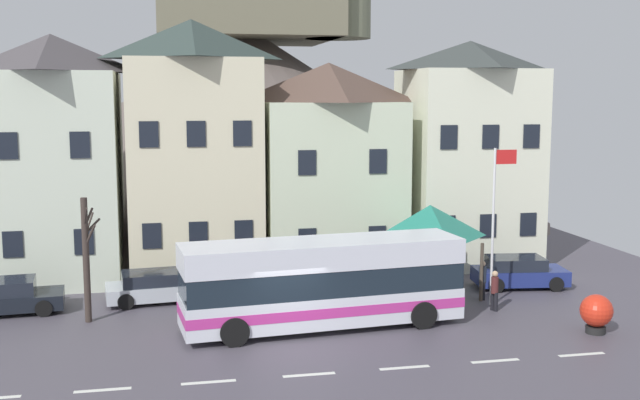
{
  "coord_description": "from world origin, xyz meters",
  "views": [
    {
      "loc": [
        -4.21,
        -24.26,
        8.37
      ],
      "look_at": [
        1.9,
        5.25,
        4.24
      ],
      "focal_mm": 43.48,
      "sensor_mm": 36.0,
      "label": 1
    }
  ],
  "objects": [
    {
      "name": "flagpole",
      "position": [
        8.65,
        3.78,
        3.69
      ],
      "size": [
        0.95,
        0.1,
        6.29
      ],
      "color": "silver",
      "rests_on": "ground_plane"
    },
    {
      "name": "pedestrian_02",
      "position": [
        8.38,
        3.04,
        0.84
      ],
      "size": [
        0.28,
        0.35,
        1.58
      ],
      "color": "black",
      "rests_on": "ground_plane"
    },
    {
      "name": "parked_car_01",
      "position": [
        -10.21,
        6.52,
        0.65
      ],
      "size": [
        4.34,
        2.27,
        1.32
      ],
      "rotation": [
        0.0,
        0.0,
        0.08
      ],
      "color": "black",
      "rests_on": "ground_plane"
    },
    {
      "name": "parked_car_00",
      "position": [
        10.98,
        6.3,
        0.66
      ],
      "size": [
        4.13,
        2.35,
        1.34
      ],
      "rotation": [
        0.0,
        0.0,
        -0.13
      ],
      "color": "navy",
      "rests_on": "ground_plane"
    },
    {
      "name": "bus_shelter",
      "position": [
        6.8,
        6.13,
        3.07
      ],
      "size": [
        3.6,
        3.6,
        3.78
      ],
      "color": "#473D33",
      "rests_on": "ground_plane"
    },
    {
      "name": "townhouse_02",
      "position": [
        -2.69,
        11.59,
        5.85
      ],
      "size": [
        5.88,
        5.25,
        11.7
      ],
      "color": "beige",
      "rests_on": "ground_plane"
    },
    {
      "name": "bare_tree_00",
      "position": [
        -6.96,
        4.72,
        2.46
      ],
      "size": [
        0.64,
        1.8,
        4.64
      ],
      "color": "#382D28",
      "rests_on": "ground_plane"
    },
    {
      "name": "townhouse_01",
      "position": [
        -8.84,
        12.34,
        5.51
      ],
      "size": [
        5.64,
        6.75,
        11.02
      ],
      "color": "beige",
      "rests_on": "ground_plane"
    },
    {
      "name": "public_bench",
      "position": [
        6.09,
        8.67,
        0.47
      ],
      "size": [
        1.62,
        0.48,
        0.87
      ],
      "color": "brown",
      "rests_on": "ground_plane"
    },
    {
      "name": "ground_plane",
      "position": [
        0.0,
        -0.0,
        -0.03
      ],
      "size": [
        40.0,
        60.0,
        0.07
      ],
      "color": "#4D4752"
    },
    {
      "name": "pedestrian_01",
      "position": [
        8.59,
        4.68,
        0.86
      ],
      "size": [
        0.3,
        0.34,
        1.61
      ],
      "color": "black",
      "rests_on": "ground_plane"
    },
    {
      "name": "pedestrian_00",
      "position": [
        4.96,
        4.24,
        0.94
      ],
      "size": [
        0.33,
        0.31,
        1.67
      ],
      "color": "#2D2D38",
      "rests_on": "ground_plane"
    },
    {
      "name": "townhouse_04",
      "position": [
        10.68,
        11.6,
        5.46
      ],
      "size": [
        6.08,
        5.26,
        10.93
      ],
      "color": "silver",
      "rests_on": "ground_plane"
    },
    {
      "name": "townhouse_03",
      "position": [
        3.71,
        11.9,
        4.92
      ],
      "size": [
        6.45,
        5.86,
        9.84
      ],
      "color": "beige",
      "rests_on": "ground_plane"
    },
    {
      "name": "parked_car_02",
      "position": [
        -4.43,
        7.07,
        0.62
      ],
      "size": [
        4.41,
        2.26,
        1.25
      ],
      "rotation": [
        0.0,
        0.0,
        0.09
      ],
      "color": "silver",
      "rests_on": "ground_plane"
    },
    {
      "name": "hilltop_castle",
      "position": [
        1.67,
        29.2,
        6.95
      ],
      "size": [
        41.02,
        41.02,
        21.26
      ],
      "color": "#60544F",
      "rests_on": "ground_plane"
    },
    {
      "name": "pedestrian_03",
      "position": [
        5.83,
        3.94,
        0.82
      ],
      "size": [
        0.31,
        0.29,
        1.48
      ],
      "color": "#38332D",
      "rests_on": "ground_plane"
    },
    {
      "name": "harbour_buoy",
      "position": [
        10.68,
        -0.37,
        0.77
      ],
      "size": [
        1.14,
        1.14,
        1.39
      ],
      "color": "black",
      "rests_on": "ground_plane"
    },
    {
      "name": "transit_bus",
      "position": [
        1.38,
        2.25,
        1.61
      ],
      "size": [
        10.31,
        3.38,
        3.19
      ],
      "rotation": [
        0.0,
        0.0,
        0.09
      ],
      "color": "silver",
      "rests_on": "ground_plane"
    }
  ]
}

